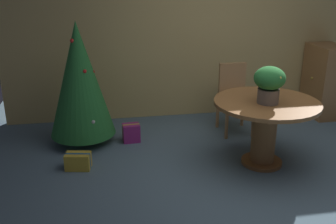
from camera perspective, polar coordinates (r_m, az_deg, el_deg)
ground_plane at (r=4.23m, az=14.40°, el=-9.96°), size 6.60×6.60×0.00m
back_wall_panel at (r=5.80m, az=6.63°, el=12.24°), size 6.00×0.10×2.60m
round_dining_table at (r=4.40m, az=14.01°, el=-1.29°), size 1.14×1.14×0.75m
flower_vase at (r=4.20m, az=14.60°, el=4.25°), size 0.33×0.33×0.39m
wooden_chair_far at (r=5.29m, az=9.69°, el=2.62°), size 0.41×0.45×0.91m
holiday_tree at (r=4.85m, az=-12.78°, el=4.65°), size 0.80×0.80×1.53m
gift_box_purple at (r=5.01m, az=-5.39°, el=-3.06°), size 0.22×0.18×0.23m
gift_box_gold at (r=4.44m, az=-13.00°, el=-7.01°), size 0.30×0.22×0.18m
wooden_cabinet at (r=6.24m, az=21.98°, el=4.24°), size 0.45×0.64×1.06m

